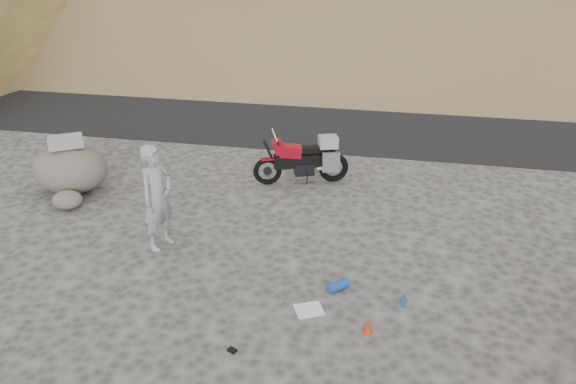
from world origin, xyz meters
name	(u,v)px	position (x,y,z in m)	size (l,w,h in m)	color
ground	(248,261)	(0.00, 0.00, 0.00)	(140.00, 140.00, 0.00)	#3C3A38
road	(322,114)	(0.00, 9.00, 0.00)	(120.00, 7.00, 0.05)	black
motorcycle	(306,160)	(0.41, 3.59, 0.56)	(2.13, 1.06, 1.32)	black
man	(162,245)	(-1.69, 0.21, 0.00)	(0.72, 0.47, 1.98)	#939297
boulder	(70,168)	(-4.61, 2.08, 0.55)	(2.04, 1.90, 1.25)	#514B46
small_rock	(67,200)	(-4.25, 1.27, 0.19)	(0.68, 0.62, 0.38)	#514B46
gear_white_cloth	(309,310)	(1.30, -1.18, 0.01)	(0.42, 0.37, 0.01)	white
gear_blue_mat	(338,286)	(1.68, -0.55, 0.08)	(0.16, 0.16, 0.39)	#1A44A1
gear_bottle	(403,301)	(2.72, -0.80, 0.10)	(0.07, 0.07, 0.20)	#1A44A1
gear_funnel	(368,326)	(2.23, -1.52, 0.10)	(0.15, 0.15, 0.20)	#B1300B
gear_glove_a	(232,350)	(0.41, -2.31, 0.02)	(0.12, 0.09, 0.03)	black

